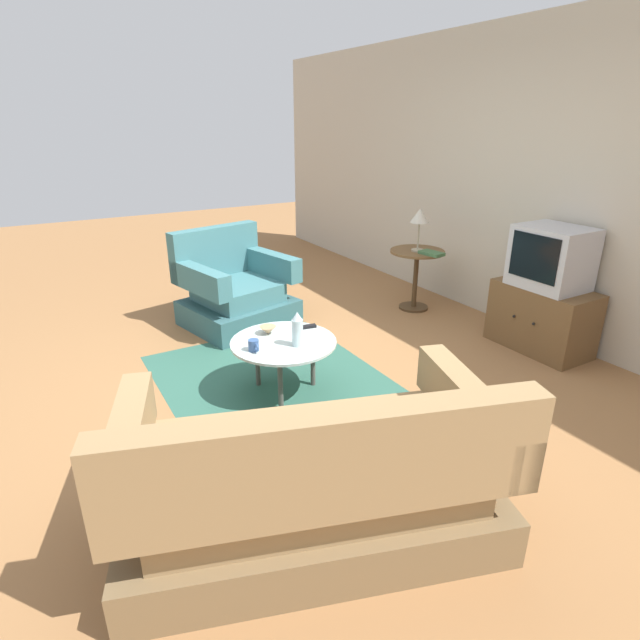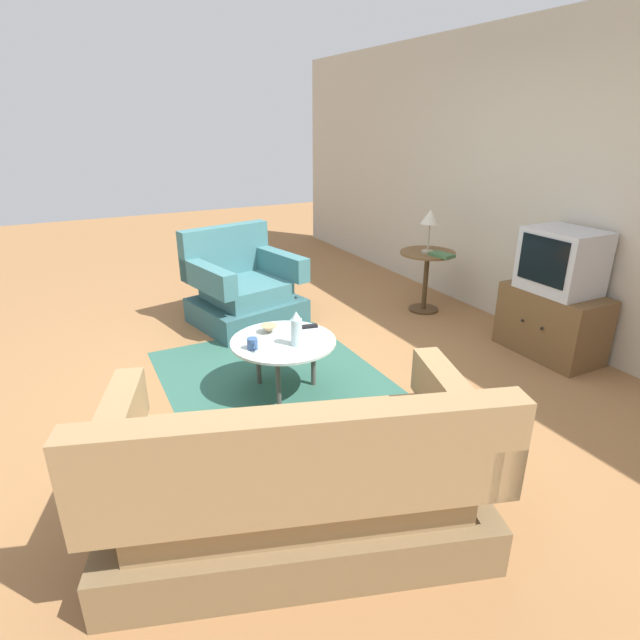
% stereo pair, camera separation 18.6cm
% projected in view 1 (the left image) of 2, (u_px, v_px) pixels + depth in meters
% --- Properties ---
extents(ground_plane, '(16.00, 16.00, 0.00)m').
position_uv_depth(ground_plane, '(283.00, 383.00, 3.87)').
color(ground_plane, olive).
extents(back_wall, '(9.00, 0.12, 2.70)m').
position_uv_depth(back_wall, '(532.00, 181.00, 4.56)').
color(back_wall, '#BCB29E').
rests_on(back_wall, ground).
extents(area_rug, '(2.27, 1.59, 0.00)m').
position_uv_depth(area_rug, '(285.00, 392.00, 3.75)').
color(area_rug, '#2D5B4C').
rests_on(area_rug, ground).
extents(armchair, '(1.02, 1.10, 0.90)m').
position_uv_depth(armchair, '(234.00, 292.00, 4.92)').
color(armchair, '#325C60').
rests_on(armchair, ground).
extents(couch, '(1.47, 1.96, 0.88)m').
position_uv_depth(couch, '(313.00, 481.00, 2.39)').
color(couch, brown).
rests_on(couch, ground).
extents(coffee_table, '(0.75, 0.75, 0.41)m').
position_uv_depth(coffee_table, '(284.00, 346.00, 3.61)').
color(coffee_table, '#B2C6C1').
rests_on(coffee_table, ground).
extents(side_table, '(0.55, 0.55, 0.63)m').
position_uv_depth(side_table, '(416.00, 267.00, 5.23)').
color(side_table, brown).
rests_on(side_table, ground).
extents(tv_stand, '(0.82, 0.47, 0.56)m').
position_uv_depth(tv_stand, '(542.00, 318.00, 4.37)').
color(tv_stand, brown).
rests_on(tv_stand, ground).
extents(television, '(0.55, 0.46, 0.51)m').
position_uv_depth(television, '(552.00, 257.00, 4.17)').
color(television, '#B7B7BC').
rests_on(television, tv_stand).
extents(table_lamp, '(0.19, 0.19, 0.43)m').
position_uv_depth(table_lamp, '(420.00, 218.00, 5.01)').
color(table_lamp, '#9E937A').
rests_on(table_lamp, side_table).
extents(vase, '(0.08, 0.08, 0.25)m').
position_uv_depth(vase, '(297.00, 330.00, 3.48)').
color(vase, silver).
rests_on(vase, coffee_table).
extents(mug, '(0.12, 0.07, 0.08)m').
position_uv_depth(mug, '(254.00, 345.00, 3.43)').
color(mug, '#335184').
rests_on(mug, coffee_table).
extents(bowl, '(0.13, 0.13, 0.06)m').
position_uv_depth(bowl, '(268.00, 330.00, 3.70)').
color(bowl, tan).
rests_on(bowl, coffee_table).
extents(tv_remote_dark, '(0.07, 0.16, 0.02)m').
position_uv_depth(tv_remote_dark, '(306.00, 327.00, 3.81)').
color(tv_remote_dark, black).
rests_on(tv_remote_dark, coffee_table).
extents(book, '(0.25, 0.17, 0.03)m').
position_uv_depth(book, '(432.00, 253.00, 4.99)').
color(book, '#3D663D').
rests_on(book, side_table).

